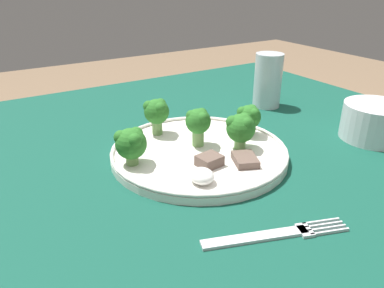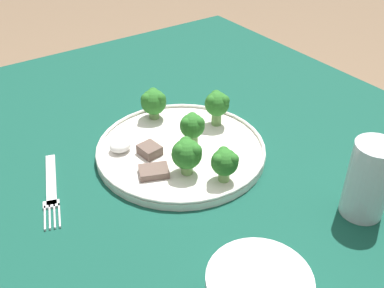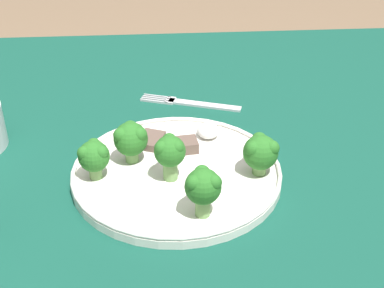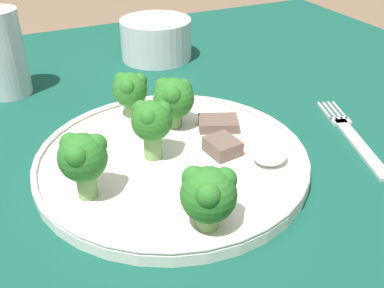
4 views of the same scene
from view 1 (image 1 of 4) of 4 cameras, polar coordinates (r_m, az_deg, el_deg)
name	(u,v)px [view 1 (image 1 of 4)]	position (r m, az deg, el deg)	size (l,w,h in m)	color
table	(212,216)	(0.64, 3.02, -10.96)	(1.06, 1.07, 0.71)	#114738
dinner_plate	(198,152)	(0.61, 0.87, -1.26)	(0.29, 0.29, 0.02)	white
fork	(274,235)	(0.46, 12.45, -13.33)	(0.08, 0.17, 0.00)	silver
cream_bowl	(375,123)	(0.75, 26.10, 2.95)	(0.12, 0.12, 0.06)	silver
drinking_glass	(268,83)	(0.86, 11.45, 9.05)	(0.06, 0.06, 0.12)	silver
broccoli_floret_near_rim_left	(198,122)	(0.61, 0.95, 3.39)	(0.04, 0.04, 0.06)	#709E56
broccoli_floret_center_left	(249,117)	(0.67, 8.68, 4.15)	(0.04, 0.04, 0.06)	#709E56
broccoli_floret_back_left	(241,128)	(0.61, 7.46, 2.50)	(0.05, 0.05, 0.06)	#709E56
broccoli_floret_front_left	(131,143)	(0.56, -9.28, 0.15)	(0.05, 0.05, 0.06)	#709E56
broccoli_floret_center_back	(157,112)	(0.66, -5.42, 4.93)	(0.05, 0.04, 0.06)	#709E56
meat_slice_front_slice	(245,160)	(0.58, 8.09, -2.36)	(0.06, 0.05, 0.01)	brown
meat_slice_middle_slice	(209,161)	(0.56, 2.67, -2.54)	(0.03, 0.04, 0.02)	brown
sauce_dollop	(202,176)	(0.52, 1.51, -4.88)	(0.04, 0.03, 0.02)	white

